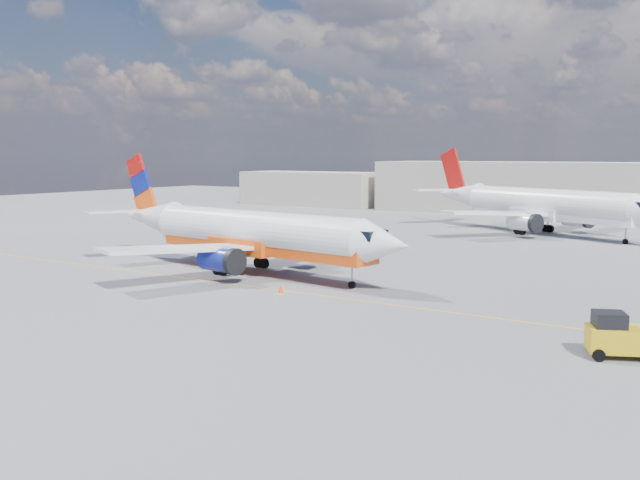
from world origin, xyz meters
The scene contains 8 objects.
ground centered at (0.00, 0.00, 0.00)m, with size 240.00×240.00×0.00m, color #57575C.
taxi_line centered at (0.00, 3.00, 0.01)m, with size 70.00×0.15×0.01m, color yellow.
terminal_main centered at (5.00, 75.00, 4.00)m, with size 70.00×14.00×8.00m, color #A79F90.
terminal_annex centered at (-45.00, 72.00, 3.00)m, with size 26.00×10.00×6.00m, color #A79F90.
main_jet centered at (-7.83, 7.60, 3.12)m, with size 30.91×24.22×9.36m.
second_jet centered at (3.36, 47.20, 3.36)m, with size 32.61×24.53×10.08m.
gse_tug centered at (21.00, -1.48, 0.99)m, with size 3.34×2.82×2.10m.
traffic_cone centered at (-0.68, 2.09, 0.31)m, with size 0.46×0.46×0.64m.
Camera 1 is at (26.93, -35.27, 9.20)m, focal length 40.00 mm.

